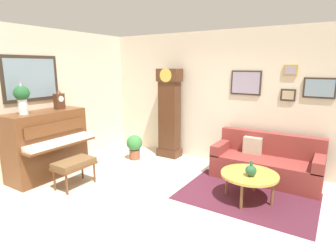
{
  "coord_description": "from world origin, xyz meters",
  "views": [
    {
      "loc": [
        2.37,
        -3.17,
        2.08
      ],
      "look_at": [
        -0.2,
        0.92,
        1.02
      ],
      "focal_mm": 29.37,
      "sensor_mm": 36.0,
      "label": 1
    }
  ],
  "objects_px": {
    "couch": "(266,163)",
    "flower_vase": "(22,96)",
    "piano_bench": "(74,164)",
    "potted_plant": "(134,145)",
    "coffee_table": "(249,175)",
    "mantel_clock": "(59,100)",
    "piano": "(47,144)",
    "grandfather_clock": "(169,116)",
    "green_jug": "(251,171)"
  },
  "relations": [
    {
      "from": "piano_bench",
      "to": "green_jug",
      "type": "height_order",
      "value": "green_jug"
    },
    {
      "from": "mantel_clock",
      "to": "potted_plant",
      "type": "bearing_deg",
      "value": 58.63
    },
    {
      "from": "piano_bench",
      "to": "green_jug",
      "type": "distance_m",
      "value": 2.95
    },
    {
      "from": "potted_plant",
      "to": "coffee_table",
      "type": "bearing_deg",
      "value": -11.79
    },
    {
      "from": "couch",
      "to": "coffee_table",
      "type": "relative_size",
      "value": 2.16
    },
    {
      "from": "piano",
      "to": "coffee_table",
      "type": "bearing_deg",
      "value": 16.5
    },
    {
      "from": "piano",
      "to": "flower_vase",
      "type": "distance_m",
      "value": 1.01
    },
    {
      "from": "mantel_clock",
      "to": "couch",
      "type": "bearing_deg",
      "value": 25.75
    },
    {
      "from": "couch",
      "to": "flower_vase",
      "type": "relative_size",
      "value": 3.28
    },
    {
      "from": "green_jug",
      "to": "coffee_table",
      "type": "bearing_deg",
      "value": 114.29
    },
    {
      "from": "piano",
      "to": "potted_plant",
      "type": "xyz_separation_m",
      "value": [
        0.79,
        1.63,
        -0.31
      ]
    },
    {
      "from": "piano_bench",
      "to": "green_jug",
      "type": "bearing_deg",
      "value": 20.3
    },
    {
      "from": "piano",
      "to": "grandfather_clock",
      "type": "relative_size",
      "value": 0.71
    },
    {
      "from": "grandfather_clock",
      "to": "flower_vase",
      "type": "xyz_separation_m",
      "value": [
        -1.34,
        -2.62,
        0.61
      ]
    },
    {
      "from": "couch",
      "to": "flower_vase",
      "type": "xyz_separation_m",
      "value": [
        -3.57,
        -2.45,
        1.26
      ]
    },
    {
      "from": "couch",
      "to": "potted_plant",
      "type": "relative_size",
      "value": 3.39
    },
    {
      "from": "coffee_table",
      "to": "mantel_clock",
      "type": "xyz_separation_m",
      "value": [
        -3.54,
        -0.71,
        1.02
      ]
    },
    {
      "from": "potted_plant",
      "to": "couch",
      "type": "bearing_deg",
      "value": 8.9
    },
    {
      "from": "piano_bench",
      "to": "coffee_table",
      "type": "xyz_separation_m",
      "value": [
        2.73,
        1.12,
        0.0
      ]
    },
    {
      "from": "piano_bench",
      "to": "piano",
      "type": "bearing_deg",
      "value": 175.38
    },
    {
      "from": "couch",
      "to": "piano_bench",
      "type": "bearing_deg",
      "value": -142.33
    },
    {
      "from": "mantel_clock",
      "to": "coffee_table",
      "type": "bearing_deg",
      "value": 11.34
    },
    {
      "from": "piano",
      "to": "coffee_table",
      "type": "xyz_separation_m",
      "value": [
        3.54,
        1.05,
        -0.22
      ]
    },
    {
      "from": "mantel_clock",
      "to": "potted_plant",
      "type": "distance_m",
      "value": 1.87
    },
    {
      "from": "couch",
      "to": "coffee_table",
      "type": "distance_m",
      "value": 1.02
    },
    {
      "from": "grandfather_clock",
      "to": "couch",
      "type": "distance_m",
      "value": 2.33
    },
    {
      "from": "piano_bench",
      "to": "grandfather_clock",
      "type": "bearing_deg",
      "value": 77.21
    },
    {
      "from": "piano_bench",
      "to": "coffee_table",
      "type": "bearing_deg",
      "value": 22.26
    },
    {
      "from": "grandfather_clock",
      "to": "mantel_clock",
      "type": "bearing_deg",
      "value": -125.2
    },
    {
      "from": "grandfather_clock",
      "to": "coffee_table",
      "type": "xyz_separation_m",
      "value": [
        2.2,
        -1.18,
        -0.55
      ]
    },
    {
      "from": "piano",
      "to": "potted_plant",
      "type": "height_order",
      "value": "piano"
    },
    {
      "from": "piano",
      "to": "coffee_table",
      "type": "distance_m",
      "value": 3.7
    },
    {
      "from": "couch",
      "to": "flower_vase",
      "type": "bearing_deg",
      "value": -145.56
    },
    {
      "from": "grandfather_clock",
      "to": "potted_plant",
      "type": "bearing_deg",
      "value": -132.24
    },
    {
      "from": "couch",
      "to": "flower_vase",
      "type": "distance_m",
      "value": 4.51
    },
    {
      "from": "mantel_clock",
      "to": "green_jug",
      "type": "distance_m",
      "value": 3.75
    },
    {
      "from": "mantel_clock",
      "to": "flower_vase",
      "type": "relative_size",
      "value": 0.66
    },
    {
      "from": "grandfather_clock",
      "to": "flower_vase",
      "type": "height_order",
      "value": "grandfather_clock"
    },
    {
      "from": "mantel_clock",
      "to": "green_jug",
      "type": "xyz_separation_m",
      "value": [
        3.58,
        0.62,
        -0.9
      ]
    },
    {
      "from": "coffee_table",
      "to": "flower_vase",
      "type": "relative_size",
      "value": 1.52
    },
    {
      "from": "couch",
      "to": "green_jug",
      "type": "xyz_separation_m",
      "value": [
        0.01,
        -1.1,
        0.22
      ]
    },
    {
      "from": "piano_bench",
      "to": "flower_vase",
      "type": "xyz_separation_m",
      "value": [
        -0.82,
        -0.32,
        1.17
      ]
    },
    {
      "from": "piano_bench",
      "to": "green_jug",
      "type": "relative_size",
      "value": 2.92
    },
    {
      "from": "flower_vase",
      "to": "coffee_table",
      "type": "bearing_deg",
      "value": 22.09
    },
    {
      "from": "flower_vase",
      "to": "green_jug",
      "type": "bearing_deg",
      "value": 20.57
    },
    {
      "from": "coffee_table",
      "to": "green_jug",
      "type": "xyz_separation_m",
      "value": [
        0.04,
        -0.09,
        0.12
      ]
    },
    {
      "from": "couch",
      "to": "mantel_clock",
      "type": "height_order",
      "value": "mantel_clock"
    },
    {
      "from": "grandfather_clock",
      "to": "flower_vase",
      "type": "bearing_deg",
      "value": -117.02
    },
    {
      "from": "grandfather_clock",
      "to": "green_jug",
      "type": "xyz_separation_m",
      "value": [
        2.25,
        -1.28,
        -0.44
      ]
    },
    {
      "from": "piano",
      "to": "piano_bench",
      "type": "distance_m",
      "value": 0.85
    }
  ]
}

